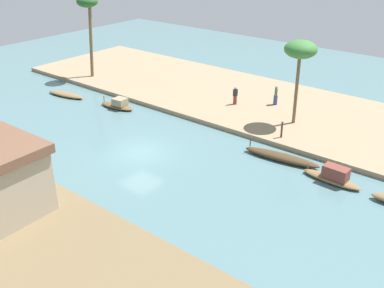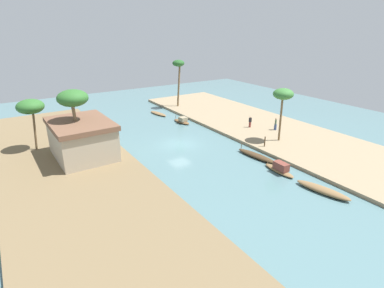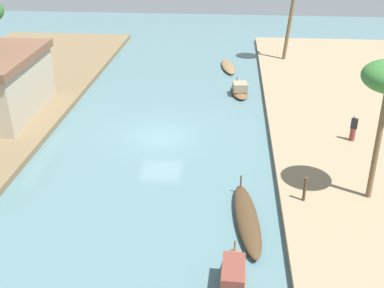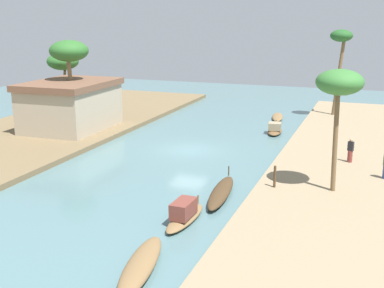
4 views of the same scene
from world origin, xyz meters
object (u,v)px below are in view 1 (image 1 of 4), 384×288
Objects in this scene: sampan_open_hull at (281,157)px; person_on_near_bank at (235,97)px; mooring_post at (282,130)px; sampan_upstream_small at (333,176)px; palm_tree_left_near at (301,51)px; palm_tree_left_far at (88,7)px; person_by_mooring at (276,97)px; sampan_midstream at (118,105)px; sampan_downstream_large at (66,94)px.

person_on_near_bank is (7.93, -6.18, 0.81)m from sampan_open_hull.
mooring_post is (1.46, -2.60, 0.73)m from sampan_open_hull.
palm_tree_left_near is (5.94, -6.18, 5.65)m from sampan_upstream_small.
palm_tree_left_far is at bearing 119.05° from person_on_near_bank.
palm_tree_left_near is (-3.13, 2.72, 4.99)m from person_by_mooring.
sampan_upstream_small is 2.41× the size of person_on_near_bank.
person_on_near_bank is 7.75m from palm_tree_left_near.
sampan_midstream is at bearing 94.09° from person_by_mooring.
person_by_mooring is at bearing -159.99° from sampan_downstream_large.
sampan_open_hull is at bearing 177.33° from person_by_mooring.
person_by_mooring reaches higher than mooring_post.
person_by_mooring is 0.26× the size of palm_tree_left_near.
person_by_mooring is 20.25m from palm_tree_left_far.
person_on_near_bank is 0.94× the size of person_by_mooring.
palm_tree_left_near is (-19.84, -6.75, 5.88)m from sampan_downstream_large.
sampan_midstream is 10.18m from person_on_near_bank.
palm_tree_left_near is at bearing -175.90° from palm_tree_left_far.
sampan_downstream_large is 2.67× the size of person_on_near_bank.
sampan_downstream_large is 21.77m from palm_tree_left_near.
sampan_midstream is at bearing -5.64° from sampan_open_hull.
sampan_open_hull is (3.90, -0.60, -0.17)m from sampan_upstream_small.
sampan_upstream_small is at bearing -169.03° from person_by_mooring.
sampan_midstream is at bearing 179.32° from sampan_downstream_large.
sampan_downstream_large is 20.79m from mooring_post.
palm_tree_left_near is (-5.89, 0.59, 5.01)m from person_on_near_bank.
palm_tree_left_far is (23.98, -4.01, 7.01)m from sampan_open_hull.
person_on_near_bank is at bearing -147.84° from sampan_midstream.
sampan_open_hull is 1.29× the size of sampan_downstream_large.
mooring_post is (-14.36, -2.82, 0.64)m from sampan_midstream.
sampan_upstream_small is 13.65m from person_on_near_bank.
mooring_post is 0.15× the size of palm_tree_left_far.
palm_tree_left_far is at bearing -77.51° from sampan_downstream_large.
sampan_downstream_large is (25.78, 0.57, -0.24)m from sampan_upstream_small.
person_by_mooring is at bearing -40.95° from palm_tree_left_near.
sampan_midstream is 13.65m from person_by_mooring.
sampan_downstream_large is at bearing 3.31° from sampan_upstream_small.
person_on_near_bank is at bearing -5.75° from palm_tree_left_near.
sampan_open_hull is 21.91m from sampan_downstream_large.
mooring_post is at bearing -179.09° from sampan_downstream_large.
palm_tree_left_far reaches higher than sampan_downstream_large.
person_by_mooring is 0.21× the size of palm_tree_left_far.
palm_tree_left_far is (27.88, -4.61, 6.84)m from sampan_upstream_small.
sampan_open_hull is 8.32m from palm_tree_left_near.
palm_tree_left_near is at bearing -74.38° from person_on_near_bank.
palm_tree_left_far is at bearing 68.26° from person_by_mooring.
sampan_midstream is 0.64× the size of sampan_open_hull.
palm_tree_left_far is at bearing -3.59° from mooring_post.
mooring_post is (-20.43, -3.76, 0.80)m from sampan_downstream_large.
sampan_downstream_large is at bearing 10.43° from mooring_post.
sampan_open_hull is 0.83× the size of palm_tree_left_near.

